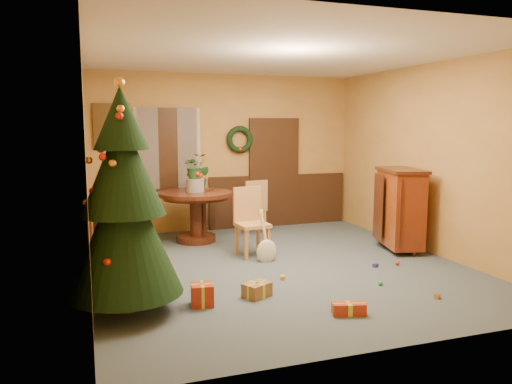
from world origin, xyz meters
name	(u,v)px	position (x,y,z in m)	size (l,w,h in m)	color
room_envelope	(237,170)	(0.21, 2.70, 1.12)	(5.50, 5.50, 5.50)	#3A4C55
dining_table	(196,207)	(-0.78, 1.86, 0.60)	(1.24, 1.24, 0.85)	black
urn	(195,185)	(-0.78, 1.86, 0.97)	(0.30, 0.30, 0.22)	slate
centerpiece_plant	(195,166)	(-0.78, 1.86, 1.29)	(0.38, 0.33, 0.42)	#1E4C23
chair_near	(250,219)	(-0.18, 0.72, 0.56)	(0.49, 0.49, 1.04)	#A97E43
chair_far	(254,205)	(0.33, 2.11, 0.53)	(0.49, 0.49, 0.99)	#A97E43
guitar	(267,237)	(-0.08, 0.29, 0.37)	(0.31, 0.15, 0.73)	beige
plant_stand	(203,208)	(-0.62, 2.01, 0.55)	(0.34, 0.34, 0.88)	black
stand_plant	(203,177)	(-0.62, 2.01, 1.08)	(0.21, 0.17, 0.39)	#19471E
christmas_tree	(124,204)	(-2.15, -1.10, 1.16)	(1.18, 1.18, 2.44)	#382111
writing_desk	(118,211)	(-2.06, 1.62, 0.63)	(1.03, 0.68, 0.84)	black
sideboard	(400,207)	(2.15, 0.26, 0.69)	(0.77, 1.11, 1.29)	#521509
gift_a	(257,290)	(-0.69, -1.08, 0.08)	(0.37, 0.34, 0.16)	brown
gift_b	(202,295)	(-1.35, -1.14, 0.12)	(0.27, 0.27, 0.24)	#9D2B15
gift_c	(124,290)	(-2.15, -0.59, 0.07)	(0.34, 0.32, 0.15)	brown
gift_d	(349,309)	(0.04, -1.91, 0.06)	(0.37, 0.23, 0.12)	#9D2B15
toy_a	(375,265)	(1.27, -0.47, 0.03)	(0.08, 0.05, 0.05)	navy
toy_b	(380,283)	(0.88, -1.19, 0.03)	(0.06, 0.06, 0.06)	green
toy_c	(283,278)	(-0.17, -0.58, 0.03)	(0.08, 0.05, 0.05)	gold
toy_d	(397,263)	(1.61, -0.50, 0.03)	(0.06, 0.06, 0.06)	red
toy_e	(437,296)	(1.24, -1.80, 0.03)	(0.08, 0.05, 0.05)	#EF9A38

